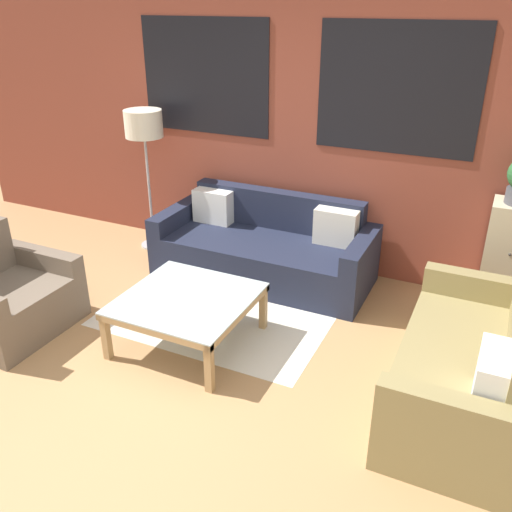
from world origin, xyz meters
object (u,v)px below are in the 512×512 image
(settee_vintage, at_px, (470,368))
(couch_dark, at_px, (265,249))
(coffee_table, at_px, (187,304))
(armchair_corner, at_px, (7,298))
(floor_lamp, at_px, (144,130))
(drawer_cabinet, at_px, (508,260))

(settee_vintage, bearing_deg, couch_dark, 149.65)
(settee_vintage, distance_m, coffee_table, 2.08)
(couch_dark, bearing_deg, armchair_corner, -130.39)
(couch_dark, xyz_separation_m, armchair_corner, (-1.52, -1.78, -0.00))
(couch_dark, relative_size, coffee_table, 2.16)
(floor_lamp, relative_size, drawer_cabinet, 1.48)
(armchair_corner, relative_size, drawer_cabinet, 0.92)
(coffee_table, height_order, drawer_cabinet, drawer_cabinet)
(coffee_table, distance_m, drawer_cabinet, 2.71)
(settee_vintage, height_order, coffee_table, settee_vintage)
(couch_dark, relative_size, settee_vintage, 1.25)
(floor_lamp, bearing_deg, coffee_table, -46.94)
(coffee_table, height_order, floor_lamp, floor_lamp)
(armchair_corner, height_order, drawer_cabinet, drawer_cabinet)
(couch_dark, height_order, settee_vintage, settee_vintage)
(coffee_table, xyz_separation_m, floor_lamp, (-1.36, 1.45, 0.93))
(settee_vintage, relative_size, coffee_table, 1.73)
(armchair_corner, bearing_deg, couch_dark, 49.61)
(settee_vintage, relative_size, armchair_corner, 1.81)
(floor_lamp, xyz_separation_m, drawer_cabinet, (3.56, 0.12, -0.79))
(coffee_table, bearing_deg, settee_vintage, 4.20)
(couch_dark, distance_m, coffee_table, 1.34)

